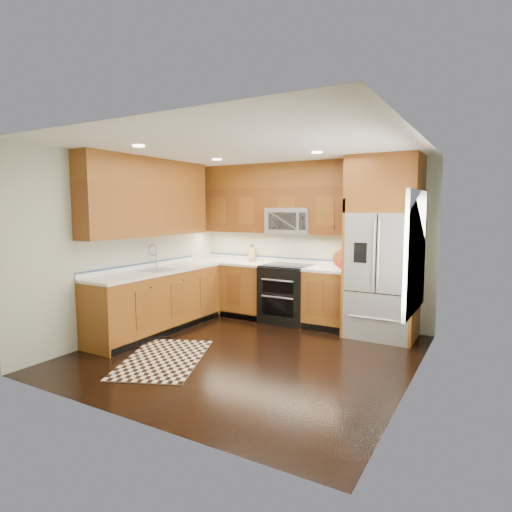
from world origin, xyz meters
The scene contains 16 objects.
ground centered at (0.00, 0.00, 0.00)m, with size 4.00×4.00×0.00m, color black.
wall_back centered at (0.00, 2.00, 1.30)m, with size 4.00×0.02×2.60m, color #B7BCA9.
wall_left centered at (-2.00, 0.00, 1.30)m, with size 0.02×4.00×2.60m, color #B7BCA9.
wall_right centered at (2.00, 0.00, 1.30)m, with size 0.02×4.00×2.60m, color #B7BCA9.
window centered at (1.98, 0.20, 1.40)m, with size 0.04×1.10×1.30m.
base_cabinets centered at (-1.23, 0.90, 0.45)m, with size 2.85×3.00×0.90m.
countertop centered at (-1.09, 1.01, 0.92)m, with size 2.86×3.01×0.04m.
upper_cabinets centered at (-1.15, 1.09, 2.02)m, with size 2.85×3.00×1.15m.
range centered at (-0.25, 1.67, 0.47)m, with size 0.76×0.67×0.95m.
microwave centered at (-0.25, 1.80, 1.66)m, with size 0.76×0.40×0.42m.
refrigerator centered at (1.30, 1.63, 1.30)m, with size 0.98×0.75×2.60m.
sink_faucet centered at (-1.73, 0.23, 0.99)m, with size 0.54×0.44×0.37m.
rug centered at (-0.79, -0.69, 0.01)m, with size 0.90×1.50×0.01m, color black.
knife_block centered at (-1.03, 1.89, 1.06)m, with size 0.15×0.18×0.29m.
utensil_crock centered at (0.65, 1.78, 1.05)m, with size 0.15×0.15×0.32m.
cutting_board centered at (0.61, 1.87, 0.95)m, with size 0.28×0.28×0.02m, color brown.
Camera 1 is at (2.76, -4.56, 1.86)m, focal length 30.00 mm.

